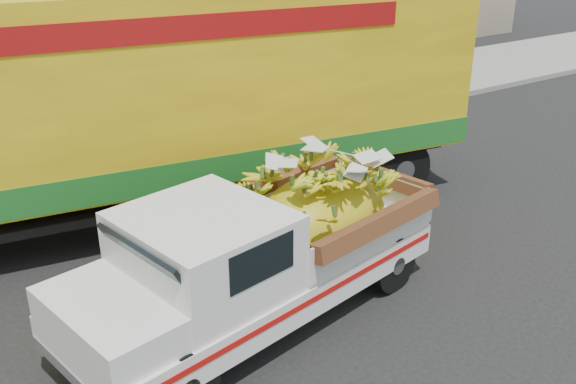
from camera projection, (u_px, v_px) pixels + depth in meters
ground at (216, 355)px, 7.57m from camera, size 100.00×100.00×0.00m
curb at (60, 179)px, 12.36m from camera, size 60.00×0.25×0.15m
sidewalk at (32, 148)px, 13.96m from camera, size 60.00×4.00×0.14m
pickup_truck at (279, 244)px, 8.14m from camera, size 5.22×2.70×1.74m
semi_trailer at (118, 100)px, 9.92m from camera, size 12.06×4.26×3.80m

